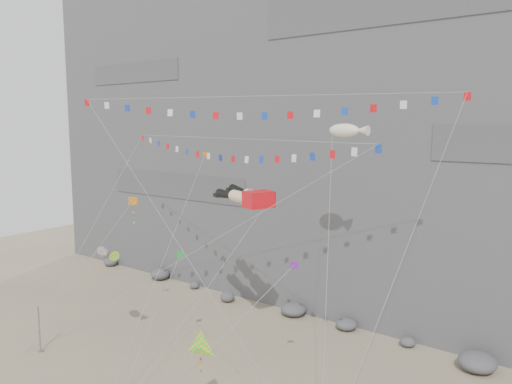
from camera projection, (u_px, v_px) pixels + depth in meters
ground at (172, 384)px, 37.80m from camera, size 120.00×120.00×0.00m
cliff at (363, 78)px, 59.77m from camera, size 80.00×28.00×50.00m
talus_boulders at (293, 310)px, 51.20m from camera, size 60.00×3.00×1.20m
anchor_pole_left at (39, 329)px, 42.90m from camera, size 0.12×0.12×4.06m
legs_kite at (246, 196)px, 42.21m from camera, size 7.67×19.42×20.93m
flag_banner_upper at (226, 139)px, 41.46m from camera, size 30.06×15.04×25.41m
flag_banner_lower at (252, 97)px, 37.24m from camera, size 28.49×11.62×24.91m
harlequin_kite at (132, 202)px, 45.70m from camera, size 4.84×10.46×16.18m
fish_windsock at (103, 253)px, 42.53m from camera, size 7.41×5.24×11.04m
delta_kite at (200, 347)px, 31.57m from camera, size 6.13×5.66×8.97m
blimp_windsock at (344, 131)px, 38.95m from camera, size 8.09×14.69×24.34m
small_kite_a at (203, 161)px, 43.81m from camera, size 3.50×14.36×21.93m
small_kite_b at (292, 267)px, 34.62m from camera, size 6.80×10.98×15.43m
small_kite_c at (180, 256)px, 40.24m from camera, size 3.47×10.25×13.43m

